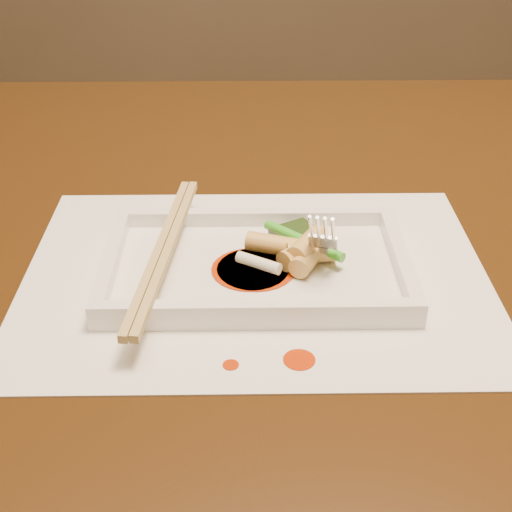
{
  "coord_description": "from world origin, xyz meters",
  "views": [
    {
      "loc": [
        -0.01,
        -0.59,
        1.09
      ],
      "look_at": [
        -0.0,
        -0.07,
        0.77
      ],
      "focal_mm": 50.0,
      "sensor_mm": 36.0,
      "label": 1
    }
  ],
  "objects_px": {
    "table": "(255,319)",
    "plate_base": "(256,270)",
    "fork": "(340,179)",
    "chopstick_a": "(159,249)",
    "placemat": "(256,274)"
  },
  "relations": [
    {
      "from": "plate_base",
      "to": "fork",
      "type": "xyz_separation_m",
      "value": [
        0.07,
        0.02,
        0.08
      ]
    },
    {
      "from": "plate_base",
      "to": "chopstick_a",
      "type": "relative_size",
      "value": 1.06
    },
    {
      "from": "chopstick_a",
      "to": "plate_base",
      "type": "bearing_deg",
      "value": 0.0
    },
    {
      "from": "placemat",
      "to": "plate_base",
      "type": "height_order",
      "value": "plate_base"
    },
    {
      "from": "fork",
      "to": "placemat",
      "type": "bearing_deg",
      "value": -165.58
    },
    {
      "from": "plate_base",
      "to": "chopstick_a",
      "type": "bearing_deg",
      "value": -180.0
    },
    {
      "from": "table",
      "to": "plate_base",
      "type": "relative_size",
      "value": 5.38
    },
    {
      "from": "chopstick_a",
      "to": "fork",
      "type": "relative_size",
      "value": 1.75
    },
    {
      "from": "table",
      "to": "plate_base",
      "type": "bearing_deg",
      "value": -90.03
    },
    {
      "from": "table",
      "to": "chopstick_a",
      "type": "xyz_separation_m",
      "value": [
        -0.08,
        -0.07,
        0.13
      ]
    },
    {
      "from": "placemat",
      "to": "plate_base",
      "type": "distance_m",
      "value": 0.0
    },
    {
      "from": "placemat",
      "to": "fork",
      "type": "height_order",
      "value": "fork"
    },
    {
      "from": "plate_base",
      "to": "chopstick_a",
      "type": "distance_m",
      "value": 0.08
    },
    {
      "from": "plate_base",
      "to": "fork",
      "type": "distance_m",
      "value": 0.11
    },
    {
      "from": "table",
      "to": "fork",
      "type": "xyz_separation_m",
      "value": [
        0.07,
        -0.05,
        0.18
      ]
    }
  ]
}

